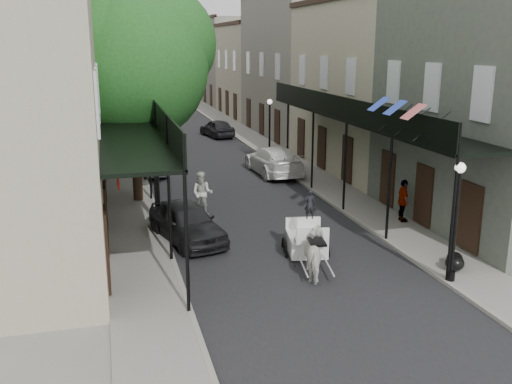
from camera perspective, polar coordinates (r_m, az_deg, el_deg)
ground at (r=18.71m, az=4.69°, el=-8.04°), size 140.00×140.00×0.00m
road at (r=37.41m, az=-5.57°, el=3.52°), size 8.00×90.00×0.01m
sidewalk_left at (r=36.94m, az=-13.25°, el=3.14°), size 2.20×90.00×0.12m
sidewalk_right at (r=38.50m, az=1.80°, el=3.98°), size 2.20×90.00×0.12m
building_row_left at (r=46.35m, az=-18.63°, el=11.52°), size 5.00×80.00×10.50m
building_row_right at (r=48.48m, az=2.56°, el=12.36°), size 5.00×80.00×10.50m
gallery_left at (r=23.45m, az=-12.16°, el=6.62°), size 2.20×18.05×4.88m
gallery_right at (r=25.74m, az=9.81°, el=7.43°), size 2.20×18.05×4.88m
tree_near at (r=26.47m, az=-11.53°, el=12.84°), size 7.31×6.80×9.63m
tree_far at (r=40.46m, az=-12.87°, el=12.39°), size 6.45×6.00×8.61m
lamppost_right_near at (r=18.13m, az=19.31°, el=-2.71°), size 0.32×0.32×3.71m
lamppost_left at (r=22.89m, az=-10.04°, el=1.43°), size 0.32×0.32×3.71m
lamppost_right_far at (r=36.03m, az=1.36°, el=6.45°), size 0.32×0.32×3.71m
horse at (r=18.20m, az=6.12°, el=-6.21°), size 1.11×1.89×1.50m
carriage at (r=20.29m, az=4.92°, el=-3.28°), size 1.75×2.39×2.50m
pedestrian_walking at (r=24.55m, az=-5.39°, el=-0.15°), size 1.13×1.02×1.90m
pedestrian_sidewalk_left at (r=32.17m, az=-14.48°, el=3.11°), size 1.33×1.15×1.78m
pedestrian_sidewalk_right at (r=23.92m, az=14.51°, el=-0.85°), size 0.61×1.09×1.75m
car_left_near at (r=21.41m, az=-6.92°, el=-3.01°), size 2.84×4.66×1.48m
car_left_mid at (r=32.72m, az=-10.09°, el=2.79°), size 1.34×3.62×1.18m
car_left_far at (r=45.44m, az=-10.65°, el=6.13°), size 2.72×4.86×1.28m
car_right_near at (r=32.21m, az=1.78°, el=3.18°), size 2.44×5.51×1.57m
car_right_far at (r=45.25m, az=-3.93°, el=6.40°), size 2.43×4.39×1.41m
trash_bags at (r=19.68m, az=19.24°, el=-6.55°), size 0.87×1.02×0.51m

